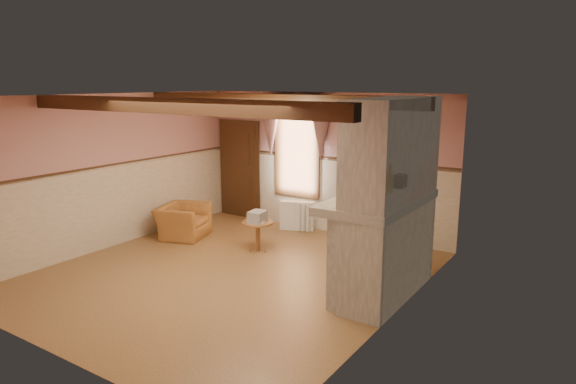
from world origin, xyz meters
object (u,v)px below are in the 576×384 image
Objects in this scene: armchair at (183,221)px; bowl at (372,197)px; mantel_clock at (400,181)px; oil_lamp at (389,183)px; side_table at (258,236)px; radiator at (297,216)px.

armchair is 4.49m from bowl.
mantel_clock is (4.29, 0.35, 1.20)m from armchair.
bowl reaches higher than armchair.
oil_lamp is at bearing -90.00° from mantel_clock.
side_table is 1.55m from radiator.
radiator is at bearing 154.16° from mantel_clock.
oil_lamp reaches higher than side_table.
oil_lamp is (0.00, -0.43, 0.04)m from mantel_clock.
bowl is (2.67, -2.32, 1.16)m from radiator.
oil_lamp is at bearing -53.81° from radiator.
radiator is 2.92× the size of mantel_clock.
mantel_clock is at bearing 90.00° from bowl.
radiator is (1.61, 1.64, -0.02)m from armchair.
bowl is at bearing -117.60° from armchair.
armchair reaches higher than radiator.
armchair is 1.39× the size of radiator.
armchair is 4.47m from mantel_clock.
oil_lamp is (2.54, -0.18, 1.29)m from side_table.
mantel_clock reaches higher than armchair.
bowl is at bearing -90.00° from mantel_clock.
bowl reaches higher than side_table.
armchair is 3.47× the size of oil_lamp.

